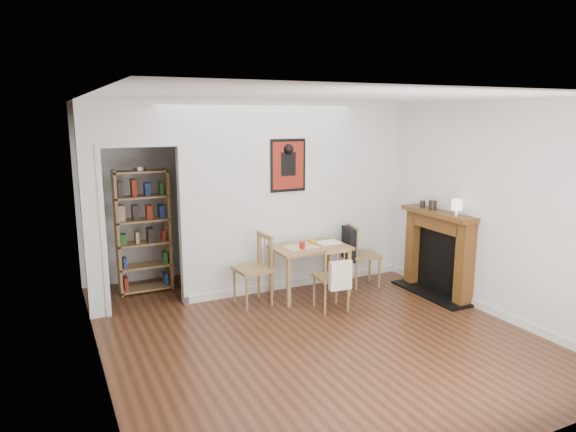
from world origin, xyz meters
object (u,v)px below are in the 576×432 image
ceramic_jar_a (433,205)px  ceramic_jar_b (423,204)px  notebook (328,242)px  chair_right (362,254)px  dining_table (310,252)px  orange_fruit (312,241)px  red_glass (302,246)px  bookshelf (143,232)px  chair_left (253,270)px  fireplace (439,250)px  chair_front (332,278)px  mantel_lamp (457,206)px

ceramic_jar_a → ceramic_jar_b: 0.20m
notebook → chair_right: bearing=-1.4°
dining_table → orange_fruit: (0.08, 0.09, 0.12)m
red_glass → orange_fruit: 0.31m
notebook → ceramic_jar_b: 1.43m
bookshelf → ceramic_jar_a: size_ratio=13.27×
chair_left → fireplace: size_ratio=0.74×
chair_front → ceramic_jar_b: ceramic_jar_b is taller
ceramic_jar_b → chair_left: bearing=170.8°
orange_fruit → notebook: 0.23m
fireplace → red_glass: bearing=161.2°
fireplace → chair_front: bearing=175.8°
dining_table → orange_fruit: orange_fruit is taller
bookshelf → notebook: 2.56m
chair_left → chair_front: chair_left is taller
chair_right → mantel_lamp: size_ratio=4.13×
chair_left → ceramic_jar_a: bearing=-13.8°
fireplace → red_glass: (-1.78, 0.61, 0.12)m
chair_front → orange_fruit: 0.74m
dining_table → fireplace: (1.62, -0.69, 0.01)m
bookshelf → orange_fruit: bearing=-27.7°
red_glass → mantel_lamp: bearing=-29.3°
dining_table → chair_right: 0.88m
chair_front → fireplace: fireplace is taller
chair_right → chair_front: (-0.87, -0.61, -0.04)m
chair_front → ceramic_jar_b: (1.58, 0.21, 0.79)m
dining_table → orange_fruit: bearing=47.6°
chair_front → mantel_lamp: mantel_lamp is taller
dining_table → chair_right: chair_right is taller
chair_left → fireplace: bearing=-16.3°
mantel_lamp → ceramic_jar_a: size_ratio=1.68×
notebook → ceramic_jar_b: ceramic_jar_b is taller
dining_table → bookshelf: bearing=149.2°
fireplace → ceramic_jar_b: ceramic_jar_b is taller
dining_table → notebook: 0.33m
bookshelf → red_glass: 2.21m
chair_left → notebook: chair_left is taller
mantel_lamp → chair_front: bearing=163.0°
bookshelf → mantel_lamp: bookshelf is taller
fireplace → ceramic_jar_b: (-0.04, 0.33, 0.59)m
ceramic_jar_a → mantel_lamp: bearing=-93.8°
notebook → chair_front: bearing=-116.5°
mantel_lamp → ceramic_jar_b: bearing=87.4°
chair_front → mantel_lamp: (1.54, -0.47, 0.87)m
dining_table → red_glass: 0.23m
mantel_lamp → ceramic_jar_b: mantel_lamp is taller
chair_left → ceramic_jar_b: bearing=-9.2°
notebook → dining_table: bearing=-171.5°
notebook → red_glass: bearing=-164.6°
chair_right → ceramic_jar_a: ceramic_jar_a is taller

